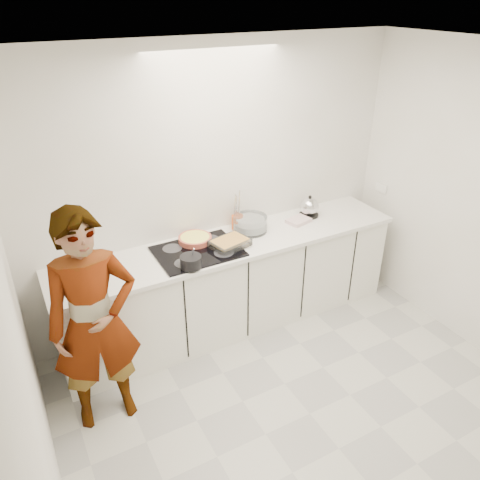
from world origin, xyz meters
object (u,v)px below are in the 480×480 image
mixing_bowl (250,224)px  cook (94,323)px  saucepan (191,262)px  utensil_crock (237,222)px  hob (198,251)px  tart_dish (195,239)px  baking_dish (230,243)px  kettle (309,207)px

mixing_bowl → cook: (-1.60, -0.63, -0.11)m
mixing_bowl → saucepan: bearing=-154.8°
saucepan → utensil_crock: 0.80m
hob → tart_dish: bearing=74.2°
baking_dish → mixing_bowl: 0.37m
tart_dish → baking_dish: (0.23, -0.22, 0.01)m
utensil_crock → saucepan: bearing=-146.0°
tart_dish → utensil_crock: bearing=8.1°
kettle → utensil_crock: bearing=173.6°
kettle → mixing_bowl: bearing=-179.3°
saucepan → baking_dish: saucepan is taller
hob → utensil_crock: size_ratio=5.34×
baking_dish → mixing_bowl: mixing_bowl is taller
hob → mixing_bowl: bearing=12.7°
hob → baking_dish: (0.28, -0.06, 0.04)m
tart_dish → mixing_bowl: size_ratio=0.93×
mixing_bowl → cook: size_ratio=0.24×
mixing_bowl → kettle: 0.68m
baking_dish → kettle: bearing=11.6°
hob → mixing_bowl: size_ratio=1.74×
tart_dish → baking_dish: baking_dish is taller
tart_dish → saucepan: bearing=-117.8°
mixing_bowl → kettle: size_ratio=1.88×
utensil_crock → baking_dish: bearing=-128.4°
kettle → tart_dish: bearing=179.1°
tart_dish → kettle: kettle is taller
baking_dish → cook: (-1.29, -0.44, -0.09)m
mixing_bowl → utensil_crock: size_ratio=3.08×
tart_dish → utensil_crock: 0.47m
kettle → utensil_crock: (-0.76, 0.09, -0.03)m
kettle → utensil_crock: 0.77m
cook → baking_dish: bearing=21.8°
saucepan → baking_dish: 0.46m
tart_dish → cook: size_ratio=0.22×
saucepan → baking_dish: (0.43, 0.16, -0.01)m
tart_dish → kettle: (1.22, -0.02, 0.05)m
hob → kettle: 1.28m
tart_dish → saucepan: (-0.20, -0.38, 0.02)m
saucepan → mixing_bowl: 0.83m
utensil_crock → hob: bearing=-155.8°
cook → saucepan: bearing=21.1°
mixing_bowl → kettle: bearing=0.7°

